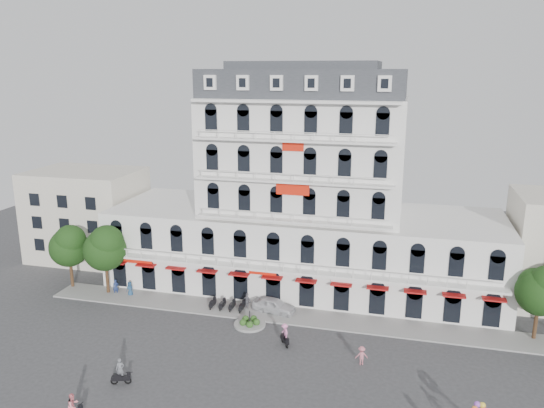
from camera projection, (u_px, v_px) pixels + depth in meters
The scene contains 17 objects.
ground at pixel (263, 360), 46.82m from camera, with size 120.00×120.00×0.00m, color #38383A.
sidewalk at pixel (286, 315), 55.24m from camera, with size 53.00×4.00×0.16m, color gray.
main_building at pixel (304, 203), 61.25m from camera, with size 45.00×15.00×25.80m.
flank_building_west at pixel (87, 214), 71.35m from camera, with size 14.00×10.00×12.00m, color beige.
traffic_island at pixel (250, 323), 53.11m from camera, with size 3.20×3.20×1.60m.
parked_scooter_row at pixel (227, 310), 56.61m from camera, with size 4.40×1.80×1.10m, color black, non-canonical shape.
tree_west_outer at pixel (69, 244), 61.13m from camera, with size 4.50×4.48×7.76m.
tree_west_inner at pixel (105, 246), 59.37m from camera, with size 4.76×4.76×8.25m.
tree_east_inner at pixel (541, 289), 49.09m from camera, with size 4.40×4.37×7.57m.
parked_car at pixel (274, 305), 55.87m from camera, with size 1.88×4.67×1.59m, color silver.
rider_west at pixel (120, 372), 43.01m from camera, with size 1.65×0.81×2.31m.
rider_southwest at pixel (73, 407), 38.28m from camera, with size 0.84×1.70×2.37m.
rider_center at pixel (285, 334), 49.10m from camera, with size 1.14×1.49×2.18m.
pedestrian_left at pixel (130, 289), 59.92m from camera, with size 0.84×0.54×1.71m, color navy.
pedestrian_mid at pixel (247, 301), 56.55m from camera, with size 1.07×0.45×1.83m, color slate.
pedestrian_right at pixel (362, 356), 45.96m from camera, with size 1.10×0.63×1.71m, color #C46875.
pedestrian_far at pixel (116, 287), 60.34m from camera, with size 0.64×0.42×1.77m, color navy.
Camera 1 is at (11.25, -40.44, 24.94)m, focal length 35.00 mm.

